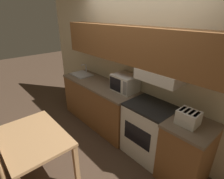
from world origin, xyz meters
TOP-DOWN VIEW (x-y plane):
  - ground_plane at (0.00, 0.00)m, footprint 16.00×16.00m
  - wall_back at (0.02, -0.06)m, footprint 5.40×0.38m
  - lower_counter_main at (-0.62, -0.30)m, footprint 1.78×0.61m
  - lower_counter_right_stub at (1.24, -0.30)m, footprint 0.55×0.61m
  - stove_range at (0.61, -0.28)m, footprint 0.69×0.57m
  - microwave at (-0.02, -0.19)m, footprint 0.42×0.34m
  - toaster at (1.19, -0.33)m, footprint 0.26×0.21m
  - sink_basin at (-1.23, -0.30)m, footprint 0.45×0.34m
  - dining_table at (-0.05, -1.78)m, footprint 1.00×0.71m

SIDE VIEW (x-z plane):
  - ground_plane at x=0.00m, z-range 0.00..0.00m
  - stove_range at x=0.61m, z-range 0.00..0.88m
  - lower_counter_main at x=-0.62m, z-range 0.00..0.89m
  - lower_counter_right_stub at x=1.24m, z-range 0.00..0.89m
  - dining_table at x=-0.05m, z-range 0.26..0.99m
  - sink_basin at x=-1.23m, z-range 0.79..1.02m
  - toaster at x=1.19m, z-range 0.89..1.07m
  - microwave at x=-0.02m, z-range 0.88..1.17m
  - wall_back at x=0.02m, z-range 0.17..2.72m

